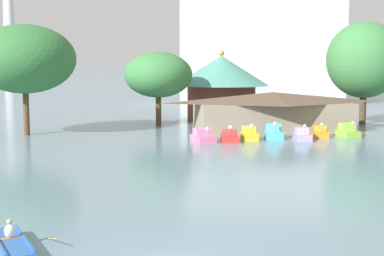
# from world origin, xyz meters

# --- Properties ---
(rowboat_with_rower) EXTENTS (3.75, 4.17, 1.27)m
(rowboat_with_rower) POSITION_xyz_m (-6.08, 3.22, 0.21)
(rowboat_with_rower) COLOR #2D60AD
(rowboat_with_rower) RESTS_ON ground
(pedal_boat_pink) EXTENTS (2.15, 3.09, 1.52)m
(pedal_boat_pink) POSITION_xyz_m (6.37, 32.50, 0.49)
(pedal_boat_pink) COLOR pink
(pedal_boat_pink) RESTS_ON ground
(pedal_boat_red) EXTENTS (1.89, 2.86, 1.64)m
(pedal_boat_red) POSITION_xyz_m (8.90, 32.42, 0.44)
(pedal_boat_red) COLOR red
(pedal_boat_red) RESTS_ON ground
(pedal_boat_yellow) EXTENTS (1.31, 2.24, 1.64)m
(pedal_boat_yellow) POSITION_xyz_m (10.93, 32.93, 0.54)
(pedal_boat_yellow) COLOR yellow
(pedal_boat_yellow) RESTS_ON ground
(pedal_boat_cyan) EXTENTS (2.04, 2.67, 1.77)m
(pedal_boat_cyan) POSITION_xyz_m (13.50, 33.55, 0.59)
(pedal_boat_cyan) COLOR #4CB7CC
(pedal_boat_cyan) RESTS_ON ground
(pedal_boat_lavender) EXTENTS (1.70, 2.76, 1.62)m
(pedal_boat_lavender) POSITION_xyz_m (15.94, 32.35, 0.47)
(pedal_boat_lavender) COLOR #B299D8
(pedal_boat_lavender) RESTS_ON ground
(pedal_boat_orange) EXTENTS (2.02, 2.97, 1.52)m
(pedal_boat_orange) POSITION_xyz_m (18.50, 34.36, 0.45)
(pedal_boat_orange) COLOR orange
(pedal_boat_orange) RESTS_ON ground
(pedal_boat_lime) EXTENTS (1.91, 2.46, 1.62)m
(pedal_boat_lime) POSITION_xyz_m (21.22, 34.02, 0.53)
(pedal_boat_lime) COLOR #8CCC3F
(pedal_boat_lime) RESTS_ON ground
(boathouse) EXTENTS (17.63, 8.37, 4.15)m
(boathouse) POSITION_xyz_m (15.29, 40.44, 2.17)
(boathouse) COLOR gray
(boathouse) RESTS_ON ground
(green_roof_pavilion) EXTENTS (12.15, 12.15, 8.88)m
(green_roof_pavilion) POSITION_xyz_m (12.10, 52.91, 4.74)
(green_roof_pavilion) COLOR brown
(green_roof_pavilion) RESTS_ON ground
(shoreline_tree_tall_left) EXTENTS (10.28, 10.28, 11.17)m
(shoreline_tree_tall_left) POSITION_xyz_m (-10.59, 39.93, 7.69)
(shoreline_tree_tall_left) COLOR brown
(shoreline_tree_tall_left) RESTS_ON ground
(shoreline_tree_mid) EXTENTS (7.94, 7.94, 8.58)m
(shoreline_tree_mid) POSITION_xyz_m (3.44, 46.91, 5.91)
(shoreline_tree_mid) COLOR brown
(shoreline_tree_mid) RESTS_ON ground
(shoreline_tree_right) EXTENTS (8.89, 8.89, 12.15)m
(shoreline_tree_right) POSITION_xyz_m (27.77, 44.91, 7.62)
(shoreline_tree_right) COLOR brown
(shoreline_tree_right) RESTS_ON ground
(background_building_block) EXTENTS (26.73, 16.63, 19.93)m
(background_building_block) POSITION_xyz_m (24.05, 79.82, 9.99)
(background_building_block) COLOR silver
(background_building_block) RESTS_ON ground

